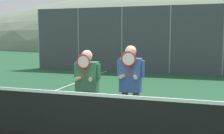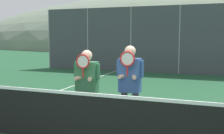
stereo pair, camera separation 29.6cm
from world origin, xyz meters
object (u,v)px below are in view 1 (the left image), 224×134
player_center_left (130,82)px  car_far_left (104,53)px  player_leftmost (87,83)px  car_left_of_center (180,54)px

player_center_left → car_far_left: size_ratio=0.38×
car_far_left → player_center_left: bearing=-68.4°
player_center_left → car_far_left: player_center_left is taller
player_leftmost → car_left_of_center: bearing=84.9°
player_center_left → player_leftmost: bearing=-171.3°
player_leftmost → car_far_left: car_far_left is taller
player_center_left → car_far_left: bearing=111.6°
player_leftmost → car_far_left: (-3.74, 11.82, -0.12)m
player_leftmost → player_center_left: 0.90m
player_center_left → car_left_of_center: (0.17, 11.76, -0.18)m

